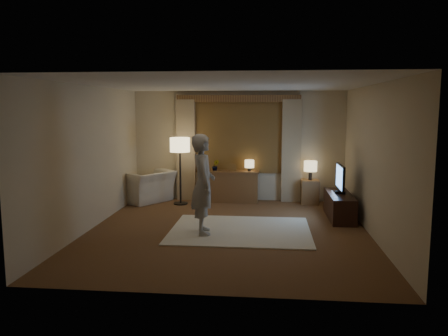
# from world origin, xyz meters

# --- Properties ---
(room) EXTENTS (5.04, 5.54, 2.64)m
(room) POSITION_xyz_m (0.00, 0.50, 1.33)
(room) COLOR brown
(room) RESTS_ON ground
(rug) EXTENTS (2.50, 2.00, 0.02)m
(rug) POSITION_xyz_m (0.23, 0.03, 0.01)
(rug) COLOR beige
(rug) RESTS_ON floor
(sideboard) EXTENTS (1.20, 0.40, 0.70)m
(sideboard) POSITION_xyz_m (-0.12, 2.50, 0.35)
(sideboard) COLOR brown
(sideboard) RESTS_ON floor
(picture_frame) EXTENTS (0.16, 0.02, 0.20)m
(picture_frame) POSITION_xyz_m (-0.12, 2.50, 0.80)
(picture_frame) COLOR brown
(picture_frame) RESTS_ON sideboard
(plant) EXTENTS (0.17, 0.13, 0.30)m
(plant) POSITION_xyz_m (-0.52, 2.50, 0.85)
(plant) COLOR #999999
(plant) RESTS_ON sideboard
(table_lamp_sideboard) EXTENTS (0.22, 0.22, 0.30)m
(table_lamp_sideboard) POSITION_xyz_m (0.28, 2.50, 0.90)
(table_lamp_sideboard) COLOR black
(table_lamp_sideboard) RESTS_ON sideboard
(floor_lamp) EXTENTS (0.45, 0.45, 1.54)m
(floor_lamp) POSITION_xyz_m (-1.28, 2.11, 1.29)
(floor_lamp) COLOR black
(floor_lamp) RESTS_ON floor
(armchair) EXTENTS (1.45, 1.49, 0.73)m
(armchair) POSITION_xyz_m (-2.15, 2.33, 0.37)
(armchair) COLOR beige
(armchair) RESTS_ON floor
(side_table) EXTENTS (0.40, 0.40, 0.56)m
(side_table) POSITION_xyz_m (1.68, 2.45, 0.28)
(side_table) COLOR brown
(side_table) RESTS_ON floor
(table_lamp_side) EXTENTS (0.30, 0.30, 0.44)m
(table_lamp_side) POSITION_xyz_m (1.68, 2.45, 0.87)
(table_lamp_side) COLOR black
(table_lamp_side) RESTS_ON side_table
(tv_stand) EXTENTS (0.45, 1.40, 0.50)m
(tv_stand) POSITION_xyz_m (2.15, 1.16, 0.25)
(tv_stand) COLOR black
(tv_stand) RESTS_ON floor
(tv) EXTENTS (0.20, 0.81, 0.59)m
(tv) POSITION_xyz_m (2.15, 1.16, 0.82)
(tv) COLOR black
(tv) RESTS_ON tv_stand
(person) EXTENTS (0.55, 0.71, 1.74)m
(person) POSITION_xyz_m (-0.41, -0.23, 0.89)
(person) COLOR #A39D96
(person) RESTS_ON rug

